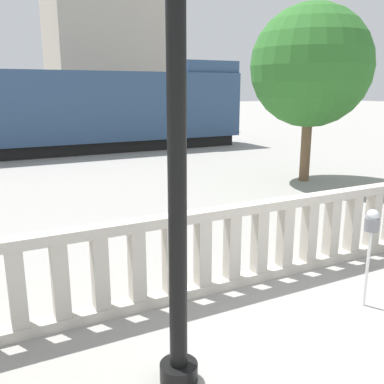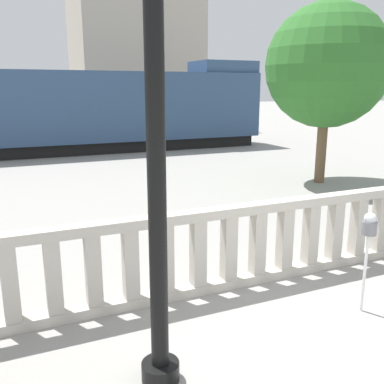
% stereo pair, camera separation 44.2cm
% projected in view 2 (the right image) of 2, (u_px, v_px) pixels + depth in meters
% --- Properties ---
extents(ground_plane, '(160.00, 160.00, 0.00)m').
position_uv_depth(ground_plane, '(373.00, 369.00, 4.68)').
color(ground_plane, gray).
extents(balustrade, '(13.91, 0.24, 1.28)m').
position_uv_depth(balustrade, '(258.00, 243.00, 6.67)').
color(balustrade, '#BCB5A8').
rests_on(balustrade, ground).
extents(lamppost, '(0.40, 0.40, 5.25)m').
position_uv_depth(lamppost, '(156.00, 142.00, 3.92)').
color(lamppost, black).
rests_on(lamppost, ground).
extents(parking_meter, '(0.19, 0.19, 1.41)m').
position_uv_depth(parking_meter, '(369.00, 231.00, 5.64)').
color(parking_meter, silver).
rests_on(parking_meter, ground).
extents(building_block, '(8.79, 6.82, 10.33)m').
position_uv_depth(building_block, '(135.00, 58.00, 32.06)').
color(building_block, '#ADA393').
rests_on(building_block, ground).
extents(tree_left, '(3.78, 3.78, 5.54)m').
position_uv_depth(tree_left, '(327.00, 66.00, 13.09)').
color(tree_left, brown).
rests_on(tree_left, ground).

